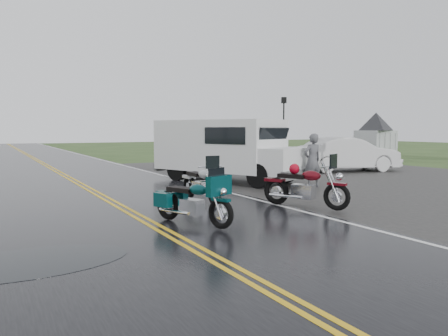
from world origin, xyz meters
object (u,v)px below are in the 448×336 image
motorcycle_silver (214,184)px  van_white (259,153)px  person_at_van (312,161)px  sedan_white (347,155)px  motorcycle_red (337,185)px  motorcycle_teal (221,201)px  visitor_center (376,124)px  lamp_post_far_right (284,128)px

motorcycle_silver → van_white: (3.09, 2.52, 0.60)m
van_white → person_at_van: 1.97m
van_white → sedan_white: 7.84m
motorcycle_red → sedan_white: sedan_white is taller
motorcycle_teal → sedan_white: bearing=13.2°
visitor_center → sedan_white: (-7.50, -4.99, -1.57)m
motorcycle_silver → person_at_van: person_at_van is taller
motorcycle_teal → lamp_post_far_right: size_ratio=0.50×
van_white → lamp_post_far_right: lamp_post_far_right is taller
visitor_center → motorcycle_silver: size_ratio=7.23×
motorcycle_silver → person_at_van: 5.26m
motorcycle_teal → person_at_van: size_ratio=1.12×
person_at_van → lamp_post_far_right: lamp_post_far_right is taller
van_white → person_at_van: bearing=-44.7°
visitor_center → van_white: size_ratio=2.50×
motorcycle_silver → person_at_van: (4.92, 1.84, 0.30)m
person_at_van → van_white: bearing=-17.4°
motorcycle_red → motorcycle_teal: (-3.48, -0.34, -0.07)m
person_at_van → sedan_white: bearing=-142.2°
visitor_center → van_white: visitor_center is taller
motorcycle_teal → lamp_post_far_right: 21.42m
motorcycle_red → van_white: van_white is taller
motorcycle_red → van_white: size_ratio=0.37×
motorcycle_silver → lamp_post_far_right: bearing=48.1°
motorcycle_red → motorcycle_teal: motorcycle_red is taller
sedan_white → lamp_post_far_right: lamp_post_far_right is taller
motorcycle_teal → person_at_van: person_at_van is taller
visitor_center → lamp_post_far_right: size_ratio=3.73×
motorcycle_silver → person_at_van: size_ratio=1.16×
motorcycle_silver → lamp_post_far_right: 18.82m
motorcycle_silver → lamp_post_far_right: (12.63, 13.87, 1.49)m
lamp_post_far_right → visitor_center: bearing=-32.6°
visitor_center → person_at_van: 15.63m
motorcycle_teal → lamp_post_far_right: (13.77, 16.33, 1.52)m
motorcycle_red → van_white: bearing=56.1°
visitor_center → motorcycle_teal: visitor_center is taller
motorcycle_red → motorcycle_silver: 3.15m
motorcycle_red → lamp_post_far_right: 19.07m
van_white → person_at_van: size_ratio=3.35×
motorcycle_silver → van_white: van_white is taller
sedan_white → motorcycle_red: bearing=148.6°
motorcycle_red → van_white: 4.73m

